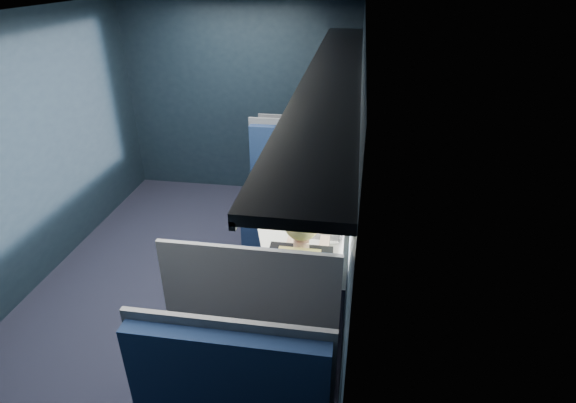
# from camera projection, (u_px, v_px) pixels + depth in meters

# --- Properties ---
(ground) EXTENTS (2.80, 4.20, 0.01)m
(ground) POSITION_uv_depth(u_px,v_px,m) (191.00, 286.00, 4.12)
(ground) COLOR black
(room_shell) EXTENTS (3.00, 4.40, 2.40)m
(room_shell) POSITION_uv_depth(u_px,v_px,m) (175.00, 132.00, 3.42)
(room_shell) COLOR black
(room_shell) RESTS_ON ground
(table) EXTENTS (0.62, 1.00, 0.74)m
(table) POSITION_uv_depth(u_px,v_px,m) (304.00, 234.00, 3.67)
(table) COLOR #54565E
(table) RESTS_ON ground
(seat_bay_near) EXTENTS (1.04, 0.62, 1.26)m
(seat_bay_near) POSITION_uv_depth(u_px,v_px,m) (295.00, 207.00, 4.57)
(seat_bay_near) COLOR #0C1836
(seat_bay_near) RESTS_ON ground
(seat_bay_far) EXTENTS (1.04, 0.62, 1.26)m
(seat_bay_far) POSITION_uv_depth(u_px,v_px,m) (261.00, 330.00, 3.05)
(seat_bay_far) COLOR #0C1836
(seat_bay_far) RESTS_ON ground
(seat_row_front) EXTENTS (1.04, 0.51, 1.16)m
(seat_row_front) POSITION_uv_depth(u_px,v_px,m) (306.00, 171.00, 5.38)
(seat_row_front) COLOR #0C1836
(seat_row_front) RESTS_ON ground
(man) EXTENTS (0.53, 0.56, 1.32)m
(man) POSITION_uv_depth(u_px,v_px,m) (320.00, 190.00, 4.25)
(man) COLOR black
(man) RESTS_ON ground
(woman) EXTENTS (0.53, 0.56, 1.32)m
(woman) POSITION_uv_depth(u_px,v_px,m) (302.00, 282.00, 3.01)
(woman) COLOR black
(woman) RESTS_ON ground
(papers) EXTENTS (0.82, 0.99, 0.01)m
(papers) POSITION_uv_depth(u_px,v_px,m) (292.00, 219.00, 3.72)
(papers) COLOR white
(papers) RESTS_ON table
(laptop) EXTENTS (0.22, 0.29, 0.22)m
(laptop) POSITION_uv_depth(u_px,v_px,m) (333.00, 225.00, 3.52)
(laptop) COLOR silver
(laptop) RESTS_ON table
(bottle_small) EXTENTS (0.06, 0.06, 0.20)m
(bottle_small) POSITION_uv_depth(u_px,v_px,m) (336.00, 205.00, 3.75)
(bottle_small) COLOR silver
(bottle_small) RESTS_ON table
(cup) EXTENTS (0.08, 0.08, 0.10)m
(cup) POSITION_uv_depth(u_px,v_px,m) (332.00, 199.00, 3.93)
(cup) COLOR white
(cup) RESTS_ON table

